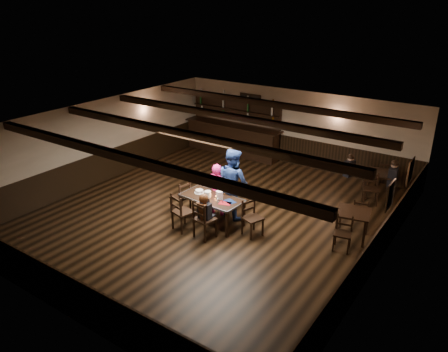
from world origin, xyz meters
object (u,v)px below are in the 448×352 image
Objects in this scene: chair_near_left at (180,210)px; man_blue at (233,182)px; woman_pink at (217,189)px; bar_counter at (233,135)px; chair_near_right at (202,217)px; dining_table at (212,200)px; cake at (199,192)px.

man_blue is (0.64, 1.50, 0.39)m from chair_near_left.
woman_pink is at bearing 79.22° from chair_near_left.
man_blue reaches higher than woman_pink.
man_blue is 5.27m from bar_counter.
chair_near_right is at bearing 110.63° from man_blue.
chair_near_left is 1.00× the size of chair_near_right.
bar_counter is (-2.49, 4.61, -0.03)m from woman_pink.
dining_table is 0.78m from man_blue.
bar_counter is (-2.22, 5.06, -0.06)m from cake.
woman_pink reaches higher than dining_table.
woman_pink is at bearing 110.03° from chair_near_right.
chair_near_left is at bearing 65.86° from woman_pink.
dining_table is 1.71× the size of chair_near_right.
man_blue is at bearing 93.03° from chair_near_right.
dining_table is 0.92m from chair_near_left.
bar_counter is at bearing 113.75° from cake.
chair_near_right is 0.68× the size of woman_pink.
chair_near_right is at bearing -49.10° from cake.
cake is (-0.45, 0.04, 0.11)m from dining_table.
cake is at bearing 130.90° from chair_near_right.
woman_pink is 0.37× the size of bar_counter.
woman_pink is at bearing 110.42° from dining_table.
chair_near_right is (0.30, -0.82, -0.08)m from dining_table.
dining_table is at bearing -62.31° from bar_counter.
chair_near_left is 0.68× the size of woman_pink.
cake is 5.52m from bar_counter.
chair_near_right is 0.26× the size of bar_counter.
dining_table is at bearing 62.24° from chair_near_left.
man_blue reaches higher than dining_table.
woman_pink reaches higher than chair_near_left.
woman_pink is at bearing 59.41° from cake.
bar_counter is (-2.24, 5.91, 0.13)m from chair_near_left.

